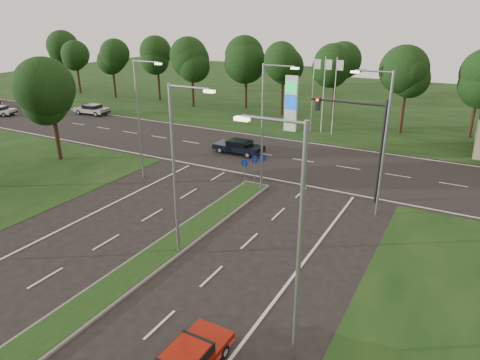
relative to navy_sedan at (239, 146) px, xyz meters
The scene contains 16 objects.
ground 23.62m from the navy_sedan, 77.85° to the right, with size 160.00×160.00×0.00m, color black.
verge_far 32.31m from the navy_sedan, 81.15° to the left, with size 160.00×50.00×0.02m, color black.
cross_road 5.10m from the navy_sedan, 10.45° to the left, with size 160.00×12.00×0.02m, color black.
median_kerb 19.73m from the navy_sedan, 75.40° to the right, with size 2.00×26.00×0.12m, color slate.
streetlight_median_near 18.62m from the navy_sedan, 70.74° to the right, with size 2.53×0.22×9.00m.
streetlight_median_far 10.26m from the navy_sedan, 49.87° to the right, with size 2.53×0.22×9.00m.
streetlight_left_far 10.63m from the navy_sedan, 110.13° to the right, with size 2.53×0.22×9.00m.
streetlight_right_far 16.10m from the navy_sedan, 27.22° to the right, with size 2.53×0.22×9.00m.
streetlight_right_near 25.56m from the navy_sedan, 56.85° to the right, with size 2.53×0.22×9.00m.
traffic_signal 13.77m from the navy_sedan, 22.70° to the right, with size 5.10×0.42×7.00m.
median_signs 8.39m from the navy_sedan, 53.37° to the right, with size 1.16×1.76×2.38m.
gas_pylon 10.35m from the navy_sedan, 83.23° to the left, with size 5.80×1.26×8.00m.
tree_left_far 16.74m from the navy_sedan, 144.71° to the right, with size 5.20×5.20×8.86m.
treeline_far 18.64m from the navy_sedan, 73.25° to the left, with size 6.00×6.00×9.90m.
navy_sedan is the anchor object (origin of this frame).
far_car_a 25.17m from the navy_sedan, 167.35° to the left, with size 4.59×2.24×1.29m.
Camera 1 is at (13.27, -9.92, 11.92)m, focal length 32.00 mm.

